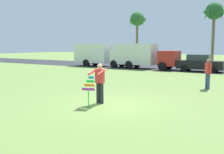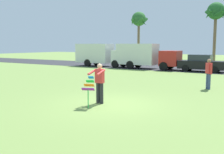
# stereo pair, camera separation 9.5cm
# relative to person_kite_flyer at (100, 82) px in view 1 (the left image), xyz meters

# --- Properties ---
(ground_plane) EXTENTS (120.00, 120.00, 0.00)m
(ground_plane) POSITION_rel_person_kite_flyer_xyz_m (0.42, 0.14, -0.95)
(ground_plane) COLOR olive
(road_strip) EXTENTS (120.00, 8.00, 0.01)m
(road_strip) POSITION_rel_person_kite_flyer_xyz_m (0.42, 18.71, -0.95)
(road_strip) COLOR #2D2D33
(road_strip) RESTS_ON ground
(person_kite_flyer) EXTENTS (0.55, 0.66, 1.73)m
(person_kite_flyer) POSITION_rel_person_kite_flyer_xyz_m (0.00, 0.00, 0.00)
(person_kite_flyer) COLOR #26262B
(person_kite_flyer) RESTS_ON ground
(kite_held) EXTENTS (0.58, 0.72, 1.25)m
(kite_held) POSITION_rel_person_kite_flyer_xyz_m (0.06, -0.81, -0.09)
(kite_held) COLOR blue
(kite_held) RESTS_ON ground
(parked_truck_white_box) EXTENTS (6.73, 2.19, 2.62)m
(parked_truck_white_box) POSITION_rel_person_kite_flyer_xyz_m (-11.13, 16.32, 0.46)
(parked_truck_white_box) COLOR silver
(parked_truck_white_box) RESTS_ON ground
(parked_truck_red_cab) EXTENTS (6.72, 2.16, 2.62)m
(parked_truck_red_cab) POSITION_rel_person_kite_flyer_xyz_m (-5.53, 16.31, 0.46)
(parked_truck_red_cab) COLOR #B2231E
(parked_truck_red_cab) RESTS_ON ground
(parked_car_black) EXTENTS (4.22, 1.87, 1.60)m
(parked_car_black) POSITION_rel_person_kite_flyer_xyz_m (0.36, 16.31, -0.18)
(parked_car_black) COLOR black
(parked_car_black) RESTS_ON ground
(palm_tree_left_near) EXTENTS (2.58, 2.71, 7.37)m
(palm_tree_left_near) POSITION_rel_person_kite_flyer_xyz_m (-11.52, 27.02, 5.09)
(palm_tree_left_near) COLOR brown
(palm_tree_left_near) RESTS_ON ground
(palm_tree_right_near) EXTENTS (2.58, 2.71, 7.67)m
(palm_tree_right_near) POSITION_rel_person_kite_flyer_xyz_m (-0.36, 25.56, 5.36)
(palm_tree_right_near) COLOR brown
(palm_tree_right_near) RESTS_ON ground
(person_walker_near) EXTENTS (0.41, 0.45, 1.73)m
(person_walker_near) POSITION_rel_person_kite_flyer_xyz_m (3.15, 6.35, -0.02)
(person_walker_near) COLOR #384772
(person_walker_near) RESTS_ON ground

